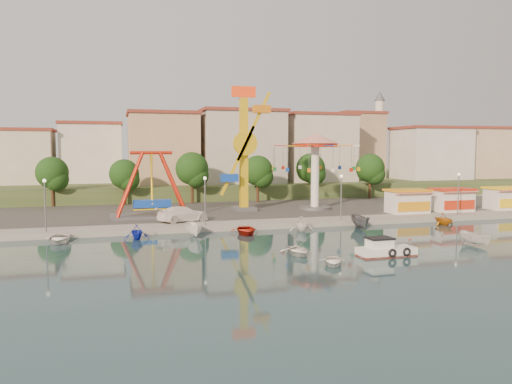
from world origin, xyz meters
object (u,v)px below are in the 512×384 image
object	(u,v)px
cabin_motorboat	(385,251)
rowboat_a	(298,251)
pirate_ship_ride	(152,186)
van	(183,214)
skiff	(476,239)
wave_swinger	(315,154)
kamikaze_tower	(246,151)

from	to	relation	value
cabin_motorboat	rowboat_a	bearing A→B (deg)	159.21
rowboat_a	cabin_motorboat	bearing A→B (deg)	-19.93
pirate_ship_ride	van	world-z (taller)	pirate_ship_ride
pirate_ship_ride	rowboat_a	bearing A→B (deg)	-65.86
pirate_ship_ride	cabin_motorboat	size ratio (longest dim) A/B	2.06
skiff	rowboat_a	bearing A→B (deg)	168.29
pirate_ship_ride	cabin_motorboat	world-z (taller)	pirate_ship_ride
wave_swinger	cabin_motorboat	xyz separation A→B (m)	(-5.02, -27.16, -7.74)
wave_swinger	rowboat_a	world-z (taller)	wave_swinger
rowboat_a	van	distance (m)	19.32
pirate_ship_ride	kamikaze_tower	size ratio (longest dim) A/B	0.61
kamikaze_tower	van	distance (m)	14.25
kamikaze_tower	wave_swinger	size ratio (longest dim) A/B	1.42
kamikaze_tower	skiff	bearing A→B (deg)	-61.24
wave_swinger	pirate_ship_ride	bearing A→B (deg)	-175.28
van	skiff	bearing A→B (deg)	-147.77
pirate_ship_ride	van	bearing A→B (deg)	-58.53
pirate_ship_ride	rowboat_a	size ratio (longest dim) A/B	2.95
pirate_ship_ride	rowboat_a	distance (m)	25.48
cabin_motorboat	van	distance (m)	24.62
wave_swinger	rowboat_a	distance (m)	28.51
wave_swinger	kamikaze_tower	bearing A→B (deg)	173.42
rowboat_a	wave_swinger	bearing A→B (deg)	64.30
wave_swinger	rowboat_a	bearing A→B (deg)	-115.36
pirate_ship_ride	skiff	xyz separation A→B (m)	(27.20, -23.77, -3.71)
kamikaze_tower	cabin_motorboat	distance (m)	29.73
pirate_ship_ride	van	size ratio (longest dim) A/B	1.67
rowboat_a	van	size ratio (longest dim) A/B	0.57
skiff	van	size ratio (longest dim) A/B	0.60
kamikaze_tower	van	xyz separation A→B (m)	(-9.46, -7.96, -7.09)
wave_swinger	skiff	distance (m)	27.16
wave_swinger	van	xyz separation A→B (m)	(-18.93, -6.87, -6.73)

